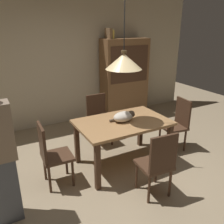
# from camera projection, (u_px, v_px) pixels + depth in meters

# --- Properties ---
(ground) EXTENTS (10.00, 10.00, 0.00)m
(ground) POSITION_uv_depth(u_px,v_px,m) (130.00, 180.00, 3.48)
(ground) COLOR #998466
(back_wall) EXTENTS (6.40, 0.10, 2.90)m
(back_wall) POSITION_uv_depth(u_px,v_px,m) (66.00, 58.00, 5.16)
(back_wall) COLOR beige
(back_wall) RESTS_ON ground
(dining_table) EXTENTS (1.40, 0.90, 0.75)m
(dining_table) POSITION_uv_depth(u_px,v_px,m) (123.00, 127.00, 3.68)
(dining_table) COLOR #A87A4C
(dining_table) RESTS_ON ground
(chair_right_side) EXTENTS (0.44, 0.44, 0.93)m
(chair_right_side) POSITION_uv_depth(u_px,v_px,m) (177.00, 122.00, 4.22)
(chair_right_side) COLOR #472D1E
(chair_right_side) RESTS_ON ground
(chair_left_side) EXTENTS (0.41, 0.41, 0.93)m
(chair_left_side) POSITION_uv_depth(u_px,v_px,m) (51.00, 153.00, 3.22)
(chair_left_side) COLOR #472D1E
(chair_left_side) RESTS_ON ground
(chair_near_front) EXTENTS (0.43, 0.43, 0.93)m
(chair_near_front) POSITION_uv_depth(u_px,v_px,m) (158.00, 162.00, 3.00)
(chair_near_front) COLOR #472D1E
(chair_near_front) RESTS_ON ground
(chair_far_back) EXTENTS (0.40, 0.40, 0.93)m
(chair_far_back) POSITION_uv_depth(u_px,v_px,m) (99.00, 117.00, 4.45)
(chair_far_back) COLOR #472D1E
(chair_far_back) RESTS_ON ground
(cat_sleeping) EXTENTS (0.39, 0.25, 0.16)m
(cat_sleeping) POSITION_uv_depth(u_px,v_px,m) (124.00, 116.00, 3.62)
(cat_sleeping) COLOR beige
(cat_sleeping) RESTS_ON dining_table
(pendant_lamp) EXTENTS (0.52, 0.52, 1.30)m
(pendant_lamp) POSITION_uv_depth(u_px,v_px,m) (124.00, 61.00, 3.32)
(pendant_lamp) COLOR beige
(hutch_bookcase) EXTENTS (1.12, 0.45, 1.85)m
(hutch_bookcase) POSITION_uv_depth(u_px,v_px,m) (124.00, 80.00, 5.66)
(hutch_bookcase) COLOR brown
(hutch_bookcase) RESTS_ON ground
(book_brown_thick) EXTENTS (0.06, 0.24, 0.22)m
(book_brown_thick) POSITION_uv_depth(u_px,v_px,m) (109.00, 33.00, 5.10)
(book_brown_thick) COLOR brown
(book_brown_thick) RESTS_ON hutch_bookcase
(book_yellow_short) EXTENTS (0.04, 0.20, 0.18)m
(book_yellow_short) POSITION_uv_depth(u_px,v_px,m) (111.00, 34.00, 5.14)
(book_yellow_short) COLOR gold
(book_yellow_short) RESTS_ON hutch_bookcase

